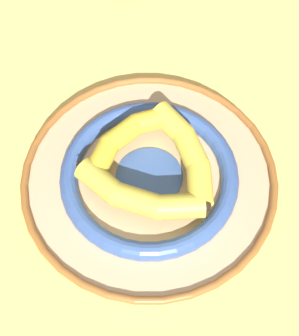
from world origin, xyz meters
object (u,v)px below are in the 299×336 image
object	(u,v)px
banana_b	(188,154)
banana_c	(128,136)
banana_a	(136,195)
decorative_bowl	(150,175)

from	to	relation	value
banana_b	banana_c	xyz separation A→B (m)	(-0.02, -0.09, -0.00)
banana_a	banana_c	bearing A→B (deg)	116.94
banana_b	banana_a	bearing A→B (deg)	112.22
banana_a	banana_b	world-z (taller)	banana_b
banana_a	banana_b	xyz separation A→B (m)	(-0.08, 0.07, 0.00)
banana_b	banana_c	bearing A→B (deg)	50.35
decorative_bowl	banana_c	size ratio (longest dim) A/B	2.71
decorative_bowl	banana_c	world-z (taller)	banana_c
decorative_bowl	banana_b	distance (m)	0.07
banana_c	banana_a	bearing A→B (deg)	54.82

